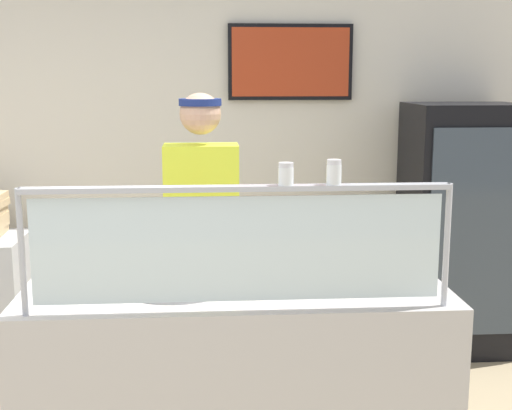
# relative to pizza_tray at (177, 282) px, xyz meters

# --- Properties ---
(shop_rear_unit) EXTENTS (6.22, 0.13, 2.70)m
(shop_rear_unit) POSITION_rel_pizza_tray_xyz_m (0.26, 1.99, 0.39)
(shop_rear_unit) COLOR silver
(shop_rear_unit) RESTS_ON ground
(serving_counter) EXTENTS (1.82, 0.70, 0.95)m
(serving_counter) POSITION_rel_pizza_tray_xyz_m (0.25, -0.05, -0.49)
(serving_counter) COLOR #BCB7B2
(serving_counter) RESTS_ON ground
(sneeze_guard) EXTENTS (1.64, 0.06, 0.49)m
(sneeze_guard) POSITION_rel_pizza_tray_xyz_m (0.25, -0.34, 0.29)
(sneeze_guard) COLOR #B2B5BC
(sneeze_guard) RESTS_ON serving_counter
(pizza_tray) EXTENTS (0.52, 0.52, 0.04)m
(pizza_tray) POSITION_rel_pizza_tray_xyz_m (0.00, 0.00, 0.00)
(pizza_tray) COLOR #9EA0A8
(pizza_tray) RESTS_ON serving_counter
(pizza_server) EXTENTS (0.13, 0.29, 0.01)m
(pizza_server) POSITION_rel_pizza_tray_xyz_m (0.02, -0.02, 0.02)
(pizza_server) COLOR #ADAFB7
(pizza_server) RESTS_ON pizza_tray
(parmesan_shaker) EXTENTS (0.06, 0.06, 0.09)m
(parmesan_shaker) POSITION_rel_pizza_tray_xyz_m (0.43, -0.34, 0.51)
(parmesan_shaker) COLOR white
(parmesan_shaker) RESTS_ON sneeze_guard
(pepper_flake_shaker) EXTENTS (0.06, 0.06, 0.10)m
(pepper_flake_shaker) POSITION_rel_pizza_tray_xyz_m (0.61, -0.34, 0.51)
(pepper_flake_shaker) COLOR white
(pepper_flake_shaker) RESTS_ON sneeze_guard
(worker_figure) EXTENTS (0.41, 0.50, 1.76)m
(worker_figure) POSITION_rel_pizza_tray_xyz_m (0.11, 0.62, 0.04)
(worker_figure) COLOR #23232D
(worker_figure) RESTS_ON ground
(drink_fridge) EXTENTS (0.73, 0.62, 1.67)m
(drink_fridge) POSITION_rel_pizza_tray_xyz_m (1.83, 1.54, -0.13)
(drink_fridge) COLOR black
(drink_fridge) RESTS_ON ground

